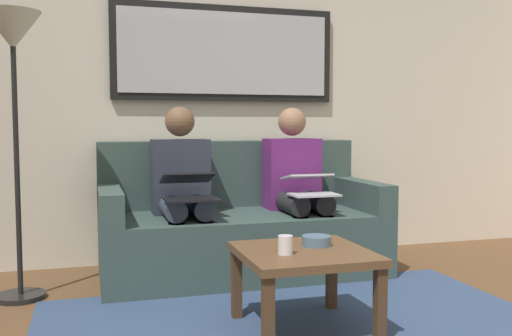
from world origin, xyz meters
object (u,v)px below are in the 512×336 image
at_px(person_left, 297,183).
at_px(couch, 239,226).
at_px(framed_mirror, 225,53).
at_px(cup, 285,245).
at_px(person_right, 183,187).
at_px(bowl, 316,241).
at_px(coffee_table, 304,262).
at_px(laptop_black, 189,187).
at_px(laptop_silver, 310,184).
at_px(standing_lamp, 14,62).

bearing_deg(person_left, couch, -9.64).
xyz_separation_m(framed_mirror, person_left, (-0.40, 0.46, -0.94)).
relative_size(cup, person_right, 0.08).
height_order(couch, cup, couch).
bearing_deg(bowl, person_right, -64.69).
bearing_deg(person_right, couch, -170.36).
bearing_deg(couch, person_left, 170.36).
xyz_separation_m(coffee_table, laptop_black, (0.41, -0.92, 0.29)).
bearing_deg(coffee_table, framed_mirror, -89.74).
height_order(person_left, laptop_black, person_left).
height_order(coffee_table, person_left, person_left).
bearing_deg(laptop_silver, cup, 61.94).
distance_m(laptop_silver, standing_lamp, 1.94).
bearing_deg(framed_mirror, laptop_black, 59.83).
height_order(bowl, laptop_silver, laptop_silver).
xyz_separation_m(couch, coffee_table, (-0.01, 1.22, 0.03)).
xyz_separation_m(couch, standing_lamp, (1.39, 0.27, 1.06)).
distance_m(laptop_silver, laptop_black, 0.80).
bearing_deg(laptop_black, person_right, -90.00).
bearing_deg(cup, framed_mirror, -93.82).
height_order(bowl, person_right, person_right).
bearing_deg(couch, bowl, 95.30).
xyz_separation_m(cup, bowl, (-0.22, -0.14, -0.02)).
bearing_deg(coffee_table, laptop_silver, -113.70).
bearing_deg(person_right, cup, 103.44).
bearing_deg(cup, couch, -94.98).
xyz_separation_m(cup, standing_lamp, (1.28, -1.01, 0.92)).
bearing_deg(person_right, standing_lamp, 11.34).
relative_size(couch, standing_lamp, 1.14).
xyz_separation_m(framed_mirror, person_right, (0.40, 0.46, -0.94)).
height_order(laptop_silver, standing_lamp, standing_lamp).
relative_size(cup, standing_lamp, 0.05).
height_order(coffee_table, laptop_silver, laptop_silver).
relative_size(person_left, person_right, 1.00).
height_order(couch, laptop_silver, couch).
bearing_deg(laptop_black, framed_mirror, -120.17).
distance_m(person_right, standing_lamp, 1.27).
xyz_separation_m(cup, laptop_silver, (-0.51, -0.96, 0.18)).
distance_m(couch, framed_mirror, 1.30).
relative_size(couch, coffee_table, 3.03).
distance_m(laptop_black, standing_lamp, 1.24).
distance_m(couch, coffee_table, 1.22).
distance_m(bowl, person_right, 1.20).
xyz_separation_m(framed_mirror, bowl, (-0.11, 1.53, -1.12)).
height_order(framed_mirror, laptop_black, framed_mirror).
height_order(person_right, laptop_black, person_right).
xyz_separation_m(framed_mirror, laptop_silver, (-0.40, 0.71, -0.92)).
bearing_deg(standing_lamp, framed_mirror, -154.79).
bearing_deg(cup, laptop_black, -73.51).
height_order(framed_mirror, person_right, framed_mirror).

